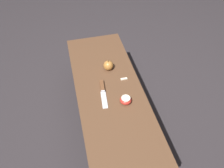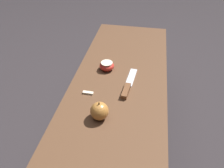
{
  "view_description": "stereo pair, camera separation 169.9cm",
  "coord_description": "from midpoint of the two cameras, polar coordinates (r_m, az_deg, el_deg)",
  "views": [
    {
      "loc": [
        -0.89,
        0.2,
        1.46
      ],
      "look_at": [
        0.04,
        -0.02,
        0.42
      ],
      "focal_mm": 35.0,
      "sensor_mm": 36.0,
      "label": 1
    },
    {
      "loc": [
        0.75,
        0.11,
        1.02
      ],
      "look_at": [
        0.04,
        -0.02,
        0.42
      ],
      "focal_mm": 35.0,
      "sensor_mm": 36.0,
      "label": 2
    }
  ],
  "objects": [
    {
      "name": "wooden_bench",
      "position": [
        0.92,
        10.38,
        -35.49
      ],
      "size": [
        1.23,
        0.43,
        0.4
      ],
      "color": "brown",
      "rests_on": "ground_plane"
    },
    {
      "name": "apple_cut",
      "position": [
        0.85,
        20.52,
        -39.22
      ],
      "size": [
        0.07,
        0.07,
        0.04
      ],
      "color": "red",
      "rests_on": "wooden_bench"
    },
    {
      "name": "apple_slice_near_knife",
      "position": [
        0.89,
        16.7,
        -27.13
      ],
      "size": [
        0.02,
        0.04,
        0.01
      ],
      "color": "beige",
      "rests_on": "wooden_bench"
    },
    {
      "name": "ground_plane",
      "position": [
        1.25,
        7.81,
        -37.48
      ],
      "size": [
        8.0,
        8.0,
        0.0
      ],
      "primitive_type": "plane",
      "color": "#2D282B"
    },
    {
      "name": "knife",
      "position": [
        0.85,
        7.28,
        -34.61
      ],
      "size": [
        0.22,
        0.05,
        0.02
      ],
      "rotation": [
        0.0,
        0.0,
        3.05
      ],
      "color": "silver",
      "rests_on": "wooden_bench"
    },
    {
      "name": "apple_whole",
      "position": [
        0.88,
        8.61,
        -20.96
      ],
      "size": [
        0.07,
        0.07,
        0.08
      ],
      "color": "#B27233",
      "rests_on": "wooden_bench"
    }
  ]
}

